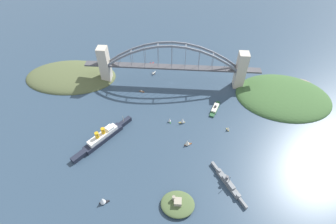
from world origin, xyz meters
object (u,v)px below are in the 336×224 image
harbor_arch_bridge (172,66)px  small_boat_2 (183,120)px  seaplane_taxiing_near_bridge (152,64)px  seaplane_second_in_formation (154,73)px  fort_island_mid_harbor (178,204)px  small_boat_1 (228,129)px  naval_cruiser (228,183)px  harbor_ferry_steamer (215,109)px  small_boat_4 (187,142)px  small_boat_5 (103,201)px  small_boat_3 (142,91)px  ocean_liner (103,137)px  small_boat_0 (170,120)px

harbor_arch_bridge → small_boat_2: (-21.61, 91.60, -27.97)m
seaplane_taxiing_near_bridge → seaplane_second_in_formation: bearing=104.2°
fort_island_mid_harbor → small_boat_1: size_ratio=5.30×
naval_cruiser → harbor_ferry_steamer: bearing=-86.9°
small_boat_1 → small_boat_4: bearing=27.9°
fort_island_mid_harbor → small_boat_5: (79.89, 2.96, 1.44)m
naval_cruiser → small_boat_3: naval_cruiser is taller
harbor_arch_bridge → small_boat_5: (59.65, 216.72, -27.90)m
harbor_ferry_steamer → fort_island_mid_harbor: bearing=72.2°
small_boat_4 → ocean_liner: bearing=0.0°
naval_cruiser → small_boat_4: size_ratio=5.66×
naval_cruiser → small_boat_3: bearing=-52.1°
small_boat_3 → small_boat_5: bearing=86.1°
naval_cruiser → harbor_ferry_steamer: naval_cruiser is taller
seaplane_taxiing_near_bridge → small_boat_5: 269.18m
small_boat_3 → small_boat_4: (-75.75, 103.32, 3.58)m
harbor_arch_bridge → small_boat_4: size_ratio=28.42×
ocean_liner → small_boat_3: (-35.61, -103.40, -4.73)m
harbor_arch_bridge → small_boat_0: (-3.15, 91.07, -29.26)m
harbor_ferry_steamer → seaplane_taxiing_near_bridge: bearing=-46.0°
ocean_liner → harbor_ferry_steamer: (-151.41, -69.76, -3.38)m
small_boat_0 → small_boat_3: (49.77, -63.64, -2.58)m
harbor_ferry_steamer → small_boat_5: (128.84, 155.64, 2.60)m
harbor_arch_bridge → harbor_ferry_steamer: 97.19m
harbor_ferry_steamer → small_boat_4: small_boat_4 is taller
fort_island_mid_harbor → small_boat_3: (66.86, -186.33, -2.51)m
small_boat_1 → small_boat_4: (55.46, 29.42, 1.24)m
seaplane_taxiing_near_bridge → fort_island_mid_harbor: bearing=102.7°
small_boat_2 → seaplane_second_in_formation: bearing=-64.7°
naval_cruiser → small_boat_5: naval_cruiser is taller
small_boat_3 → naval_cruiser: bearing=127.9°
naval_cruiser → seaplane_second_in_formation: (108.67, -208.14, -1.22)m
small_boat_5 → harbor_arch_bridge: bearing=-105.4°
harbor_arch_bridge → seaplane_taxiing_near_bridge: 72.21m
harbor_ferry_steamer → seaplane_second_in_formation: harbor_ferry_steamer is taller
small_boat_0 → seaplane_second_in_formation: bearing=-72.6°
seaplane_taxiing_near_bridge → small_boat_1: bearing=129.1°
fort_island_mid_harbor → small_boat_2: bearing=-90.6°
naval_cruiser → small_boat_3: size_ratio=6.45×
naval_cruiser → small_boat_4: (46.84, -53.95, 1.35)m
ocean_liner → harbor_ferry_steamer: bearing=-155.3°
harbor_ferry_steamer → seaplane_second_in_formation: 132.37m
harbor_ferry_steamer → seaplane_taxiing_near_bridge: size_ratio=3.35×
naval_cruiser → seaplane_second_in_formation: naval_cruiser is taller
seaplane_taxiing_near_bridge → small_boat_2: small_boat_2 is taller
harbor_ferry_steamer → small_boat_3: 120.60m
seaplane_second_in_formation → small_boat_0: (-35.85, 114.51, 1.57)m
harbor_ferry_steamer → small_boat_0: 72.54m
fort_island_mid_harbor → small_boat_0: size_ratio=4.93×
harbor_ferry_steamer → small_boat_0: bearing=24.4°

